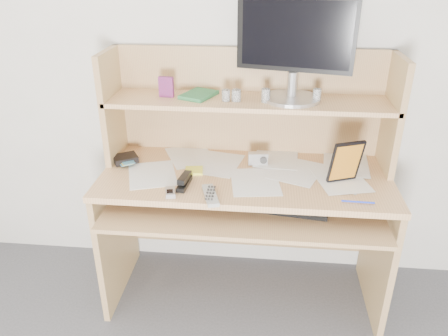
# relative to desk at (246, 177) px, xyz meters

# --- Properties ---
(back_wall) EXTENTS (3.60, 0.04, 2.50)m
(back_wall) POSITION_rel_desk_xyz_m (0.00, 0.24, 0.56)
(back_wall) COLOR silver
(back_wall) RESTS_ON floor
(desk) EXTENTS (1.40, 0.70, 1.30)m
(desk) POSITION_rel_desk_xyz_m (0.00, 0.00, 0.00)
(desk) COLOR tan
(desk) RESTS_ON floor
(paper_clutter) EXTENTS (1.32, 0.54, 0.01)m
(paper_clutter) POSITION_rel_desk_xyz_m (0.00, -0.08, 0.06)
(paper_clutter) COLOR white
(paper_clutter) RESTS_ON desk
(keyboard) EXTENTS (0.44, 0.21, 0.03)m
(keyboard) POSITION_rel_desk_xyz_m (0.17, -0.21, -0.03)
(keyboard) COLOR black
(keyboard) RESTS_ON desk
(tv_remote) EXTENTS (0.10, 0.19, 0.02)m
(tv_remote) POSITION_rel_desk_xyz_m (-0.14, -0.33, 0.07)
(tv_remote) COLOR #9E9E99
(tv_remote) RESTS_ON paper_clutter
(flip_phone) EXTENTS (0.06, 0.09, 0.02)m
(flip_phone) POSITION_rel_desk_xyz_m (-0.32, -0.32, 0.07)
(flip_phone) COLOR #ACACAE
(flip_phone) RESTS_ON paper_clutter
(stapler) EXTENTS (0.05, 0.15, 0.04)m
(stapler) POSITION_rel_desk_xyz_m (-0.27, -0.23, 0.08)
(stapler) COLOR black
(stapler) RESTS_ON paper_clutter
(wallet) EXTENTS (0.15, 0.14, 0.03)m
(wallet) POSITION_rel_desk_xyz_m (-0.62, -0.01, 0.08)
(wallet) COLOR black
(wallet) RESTS_ON paper_clutter
(sticky_note_pad) EXTENTS (0.10, 0.10, 0.01)m
(sticky_note_pad) POSITION_rel_desk_xyz_m (-0.25, -0.08, 0.06)
(sticky_note_pad) COLOR yellow
(sticky_note_pad) RESTS_ON desk
(digital_camera) EXTENTS (0.10, 0.05, 0.06)m
(digital_camera) POSITION_rel_desk_xyz_m (0.06, 0.03, 0.09)
(digital_camera) COLOR #ADADAF
(digital_camera) RESTS_ON paper_clutter
(game_case) EXTENTS (0.14, 0.07, 0.21)m
(game_case) POSITION_rel_desk_xyz_m (0.46, -0.13, 0.17)
(game_case) COLOR black
(game_case) RESTS_ON paper_clutter
(blue_pen) EXTENTS (0.14, 0.01, 0.01)m
(blue_pen) POSITION_rel_desk_xyz_m (0.49, -0.32, 0.07)
(blue_pen) COLOR #1B33CF
(blue_pen) RESTS_ON paper_clutter
(card_box) EXTENTS (0.07, 0.03, 0.10)m
(card_box) POSITION_rel_desk_xyz_m (-0.40, 0.06, 0.44)
(card_box) COLOR maroon
(card_box) RESTS_ON desk
(shelf_book) EXTENTS (0.19, 0.22, 0.02)m
(shelf_book) POSITION_rel_desk_xyz_m (-0.25, 0.09, 0.40)
(shelf_book) COLOR #35854C
(shelf_book) RESTS_ON desk
(chip_stack_a) EXTENTS (0.05, 0.05, 0.05)m
(chip_stack_a) POSITION_rel_desk_xyz_m (-0.11, 0.03, 0.41)
(chip_stack_a) COLOR black
(chip_stack_a) RESTS_ON desk
(chip_stack_b) EXTENTS (0.05, 0.05, 0.06)m
(chip_stack_b) POSITION_rel_desk_xyz_m (0.08, 0.03, 0.42)
(chip_stack_b) COLOR silver
(chip_stack_b) RESTS_ON desk
(chip_stack_c) EXTENTS (0.05, 0.05, 0.06)m
(chip_stack_c) POSITION_rel_desk_xyz_m (-0.06, 0.03, 0.41)
(chip_stack_c) COLOR black
(chip_stack_c) RESTS_ON desk
(chip_stack_d) EXTENTS (0.04, 0.04, 0.07)m
(chip_stack_d) POSITION_rel_desk_xyz_m (0.32, 0.04, 0.42)
(chip_stack_d) COLOR silver
(chip_stack_d) RESTS_ON desk
(monitor) EXTENTS (0.54, 0.27, 0.47)m
(monitor) POSITION_rel_desk_xyz_m (0.21, 0.10, 0.64)
(monitor) COLOR #B8B8BD
(monitor) RESTS_ON desk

